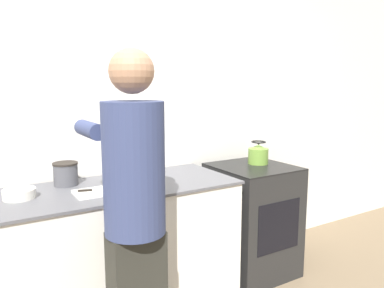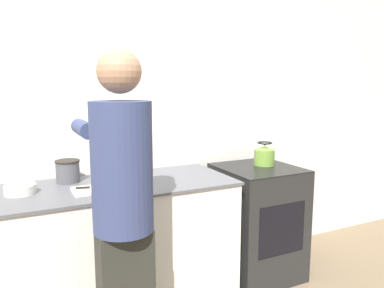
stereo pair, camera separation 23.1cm
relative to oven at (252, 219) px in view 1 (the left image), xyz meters
name	(u,v)px [view 1 (the left image)]	position (x,y,z in m)	size (l,w,h in m)	color
wall_back	(134,118)	(-0.85, 0.41, 0.85)	(8.00, 0.05, 2.60)	silver
counter	(114,252)	(-1.18, 0.02, 0.00)	(1.66, 0.68, 0.90)	silver
oven	(252,219)	(0.00, 0.00, 0.00)	(0.60, 0.62, 0.91)	black
person	(134,204)	(-1.27, -0.54, 0.50)	(0.35, 0.59, 1.73)	#2C2B25
cutting_board	(106,191)	(-1.26, -0.08, 0.45)	(0.38, 0.19, 0.02)	silver
knife	(96,190)	(-1.32, -0.07, 0.47)	(0.23, 0.09, 0.01)	silver
kettle	(258,154)	(0.09, 0.05, 0.53)	(0.17, 0.17, 0.19)	olive
bowl_prep	(19,194)	(-1.73, 0.06, 0.47)	(0.18, 0.18, 0.06)	silver
canister_jar	(66,174)	(-1.43, 0.22, 0.52)	(0.16, 0.16, 0.15)	#4C4C51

